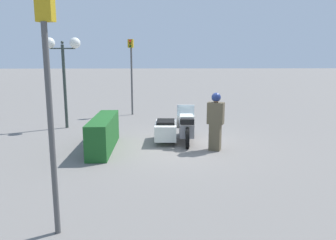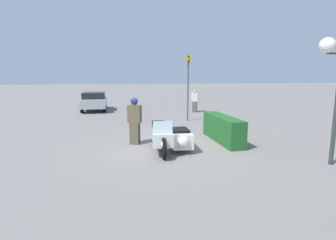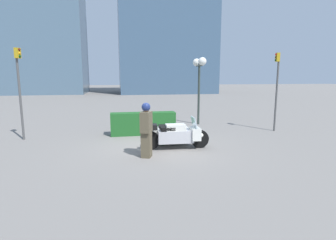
{
  "view_description": "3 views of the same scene",
  "coord_description": "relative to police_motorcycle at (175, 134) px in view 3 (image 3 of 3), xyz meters",
  "views": [
    {
      "loc": [
        -10.15,
        0.59,
        2.8
      ],
      "look_at": [
        -0.28,
        0.28,
        0.92
      ],
      "focal_mm": 35.0,
      "sensor_mm": 36.0,
      "label": 1
    },
    {
      "loc": [
        9.33,
        -1.82,
        2.55
      ],
      "look_at": [
        0.66,
        -0.1,
        1.07
      ],
      "focal_mm": 28.0,
      "sensor_mm": 36.0,
      "label": 2
    },
    {
      "loc": [
        -1.34,
        -9.37,
        2.57
      ],
      "look_at": [
        0.61,
        0.64,
        0.9
      ],
      "focal_mm": 28.0,
      "sensor_mm": 36.0,
      "label": 3
    }
  ],
  "objects": [
    {
      "name": "hedge_bush_curbside",
      "position": [
        -0.94,
        2.28,
        0.03
      ],
      "size": [
        2.89,
        0.6,
        1.0
      ],
      "primitive_type": "cube",
      "color": "#1E5623",
      "rests_on": "ground"
    },
    {
      "name": "traffic_light_near",
      "position": [
        5.34,
        1.88,
        1.93
      ],
      "size": [
        0.22,
        0.29,
        3.69
      ],
      "rotation": [
        0.0,
        0.0,
        2.88
      ],
      "color": "#4C4C4C",
      "rests_on": "ground"
    },
    {
      "name": "traffic_light_far",
      "position": [
        -5.91,
        2.22,
        1.94
      ],
      "size": [
        0.22,
        0.28,
        3.71
      ],
      "rotation": [
        0.0,
        0.0,
        -0.22
      ],
      "color": "#4C4C4C",
      "rests_on": "ground"
    },
    {
      "name": "twin_lamp_post",
      "position": [
        2.3,
        4.3,
        2.5
      ],
      "size": [
        0.42,
        1.41,
        3.59
      ],
      "color": "#2D3833",
      "rests_on": "ground"
    },
    {
      "name": "office_building_main",
      "position": [
        5.99,
        34.6,
        13.67
      ],
      "size": [
        14.99,
        11.18,
        28.28
      ],
      "primitive_type": "cube",
      "color": "#3D5670",
      "rests_on": "ground"
    },
    {
      "name": "officer_rider",
      "position": [
        -1.19,
        -1.16,
        0.47
      ],
      "size": [
        0.46,
        0.56,
        1.78
      ],
      "rotation": [
        0.0,
        0.0,
        -0.39
      ],
      "color": "brown",
      "rests_on": "ground"
    },
    {
      "name": "ground_plane",
      "position": [
        -0.74,
        -0.0,
        -0.47
      ],
      "size": [
        160.0,
        160.0,
        0.0
      ],
      "primitive_type": "plane",
      "color": "slate"
    },
    {
      "name": "police_motorcycle",
      "position": [
        0.0,
        0.0,
        0.0
      ],
      "size": [
        2.48,
        1.44,
        1.16
      ],
      "rotation": [
        0.0,
        0.0,
        -0.05
      ],
      "color": "black",
      "rests_on": "ground"
    }
  ]
}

